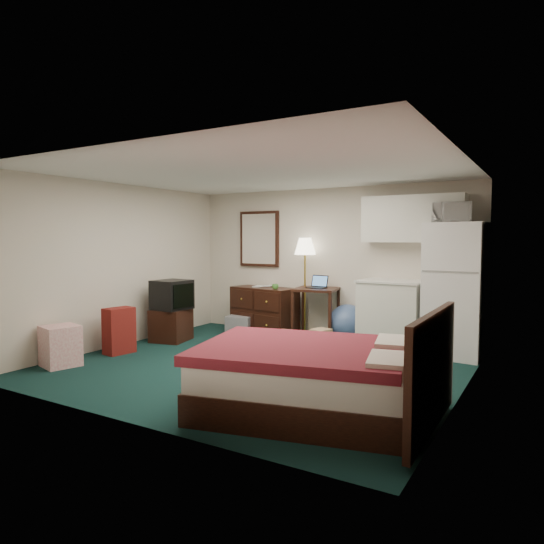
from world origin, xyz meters
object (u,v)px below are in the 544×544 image
Objects in this scene: desk at (316,314)px; kitchen_counter at (393,315)px; dresser at (264,310)px; bed at (306,379)px; tv_stand at (171,325)px; suitcase at (119,331)px; floor_lamp at (305,287)px; fridge at (457,290)px.

kitchen_counter reaches higher than desk.
kitchen_counter is at bearing 8.02° from dresser.
dresser reaches higher than bed.
suitcase reaches higher than tv_stand.
desk is (0.29, -0.16, -0.41)m from floor_lamp.
kitchen_counter is at bearing 44.39° from suitcase.
fridge reaches higher than floor_lamp.
dresser is at bearing 166.20° from desk.
tv_stand is at bearing 139.02° from bed.
dresser is at bearing -177.86° from kitchen_counter.
fridge is 3.32× the size of tv_stand.
desk is 3.33m from bed.
kitchen_counter is 4.05m from suitcase.
floor_lamp reaches higher than desk.
desk is at bearing 57.84° from suitcase.
dresser is 0.70× the size of floor_lamp.
bed is 3.44× the size of tv_stand.
dresser reaches higher than suitcase.
floor_lamp is 1.67× the size of kitchen_counter.
kitchen_counter is at bearing -5.11° from floor_lamp.
dresser is 0.60× the size of bed.
fridge is (3.22, -0.08, 0.54)m from dresser.
fridge reaches higher than dresser.
desk is 1.28× the size of suitcase.
dresser is 3.91m from bed.
suitcase is at bearing -141.37° from kitchen_counter.
bed is at bearing -43.54° from dresser.
kitchen_counter is (1.55, -0.14, -0.33)m from floor_lamp.
floor_lamp reaches higher than kitchen_counter.
kitchen_counter is 1.01m from fridge.
kitchen_counter is (2.30, -0.05, 0.10)m from dresser.
fridge reaches higher than desk.
tv_stand is (-3.25, -1.31, -0.24)m from kitchen_counter.
fridge is (2.47, -0.17, 0.11)m from floor_lamp.
suitcase is at bearing -103.53° from dresser.
kitchen_counter reaches higher than suitcase.
dresser is 3.26m from fridge.
floor_lamp is 2.47m from fridge.
floor_lamp is 0.86× the size of bed.
desk is 0.45× the size of fridge.
tv_stand is at bearing 95.97° from suitcase.
tv_stand is (-1.69, -1.45, -0.58)m from floor_lamp.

